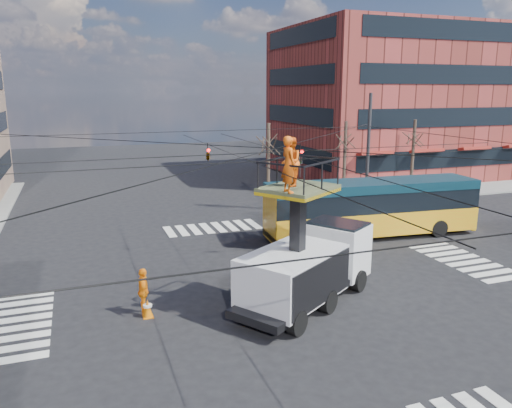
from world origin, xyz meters
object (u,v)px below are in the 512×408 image
object	(u,v)px
traffic_cone	(148,308)
utility_truck	(308,250)
flagger	(312,249)
worker_ground	(143,291)
city_bus	(372,207)

from	to	relation	value
traffic_cone	utility_truck	bearing A→B (deg)	-6.96
traffic_cone	flagger	xyz separation A→B (m)	(8.07, 2.76, 0.55)
traffic_cone	worker_ground	world-z (taller)	worker_ground
flagger	worker_ground	bearing A→B (deg)	-83.56
city_bus	worker_ground	world-z (taller)	city_bus
worker_ground	flagger	xyz separation A→B (m)	(8.15, 2.40, 0.02)
city_bus	worker_ground	size ratio (longest dim) A/B	7.00
city_bus	worker_ground	xyz separation A→B (m)	(-13.60, -5.89, -0.84)
utility_truck	traffic_cone	world-z (taller)	utility_truck
worker_ground	flagger	bearing A→B (deg)	-69.09
utility_truck	city_bus	xyz separation A→B (m)	(7.41, 7.00, -0.40)
city_bus	flagger	bearing A→B (deg)	-142.34
city_bus	flagger	size ratio (longest dim) A/B	6.84
traffic_cone	city_bus	bearing A→B (deg)	24.82
city_bus	flagger	distance (m)	6.53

